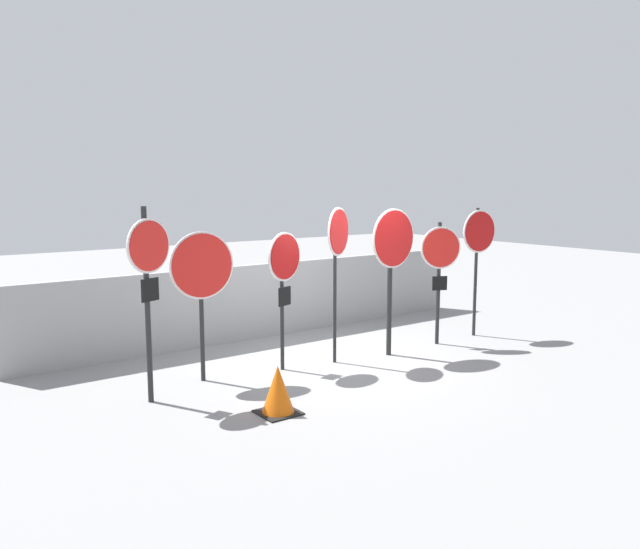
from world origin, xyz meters
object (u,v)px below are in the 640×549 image
at_px(stop_sign_4, 393,252).
at_px(stop_sign_5, 440,259).
at_px(stop_sign_3, 338,244).
at_px(traffic_cone_0, 278,390).
at_px(stop_sign_0, 148,270).
at_px(stop_sign_2, 284,269).
at_px(stop_sign_6, 479,241).
at_px(stop_sign_1, 202,273).

distance_m(stop_sign_4, stop_sign_5, 1.18).
bearing_deg(stop_sign_3, traffic_cone_0, -175.00).
bearing_deg(stop_sign_5, stop_sign_3, -160.75).
height_order(stop_sign_0, stop_sign_2, stop_sign_0).
bearing_deg(stop_sign_6, stop_sign_3, -177.28).
bearing_deg(traffic_cone_0, stop_sign_0, 130.38).
height_order(stop_sign_0, stop_sign_3, stop_sign_0).
height_order(stop_sign_0, stop_sign_4, stop_sign_0).
xyz_separation_m(stop_sign_2, stop_sign_6, (4.06, -0.26, 0.23)).
height_order(stop_sign_2, stop_sign_5, stop_sign_5).
relative_size(stop_sign_1, stop_sign_3, 0.88).
bearing_deg(stop_sign_0, stop_sign_3, -21.10).
bearing_deg(traffic_cone_0, stop_sign_2, 54.34).
bearing_deg(stop_sign_1, stop_sign_3, -7.29).
xyz_separation_m(stop_sign_1, stop_sign_2, (1.23, -0.21, -0.02)).
distance_m(stop_sign_0, stop_sign_1, 1.02).
bearing_deg(stop_sign_1, stop_sign_6, -2.70).
height_order(stop_sign_2, traffic_cone_0, stop_sign_2).
relative_size(stop_sign_0, stop_sign_6, 1.06).
xyz_separation_m(stop_sign_2, stop_sign_3, (0.89, -0.15, 0.34)).
xyz_separation_m(stop_sign_2, traffic_cone_0, (-1.06, -1.48, -1.24)).
bearing_deg(stop_sign_4, stop_sign_0, 172.30).
xyz_separation_m(stop_sign_5, stop_sign_6, (1.04, 0.03, 0.26)).
bearing_deg(stop_sign_4, stop_sign_5, -3.38).
xyz_separation_m(stop_sign_0, stop_sign_5, (5.17, -0.09, -0.22)).
distance_m(stop_sign_1, stop_sign_4, 3.14).
height_order(stop_sign_5, traffic_cone_0, stop_sign_5).
bearing_deg(stop_sign_3, stop_sign_0, 151.63).
distance_m(stop_sign_2, stop_sign_6, 4.08).
distance_m(stop_sign_0, stop_sign_4, 4.02).
relative_size(stop_sign_4, traffic_cone_0, 4.00).
bearing_deg(stop_sign_6, stop_sign_1, 179.62).
xyz_separation_m(stop_sign_4, traffic_cone_0, (-2.92, -1.14, -1.42)).
bearing_deg(stop_sign_4, stop_sign_3, 163.36).
bearing_deg(stop_sign_5, stop_sign_1, -163.71).
bearing_deg(traffic_cone_0, stop_sign_1, 95.63).
xyz_separation_m(stop_sign_1, stop_sign_3, (2.12, -0.36, 0.32)).
bearing_deg(stop_sign_4, traffic_cone_0, -164.40).
relative_size(stop_sign_1, stop_sign_6, 0.90).
relative_size(stop_sign_1, stop_sign_2, 1.03).
xyz_separation_m(stop_sign_6, traffic_cone_0, (-5.12, -1.22, -1.48)).
height_order(stop_sign_0, stop_sign_1, stop_sign_0).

